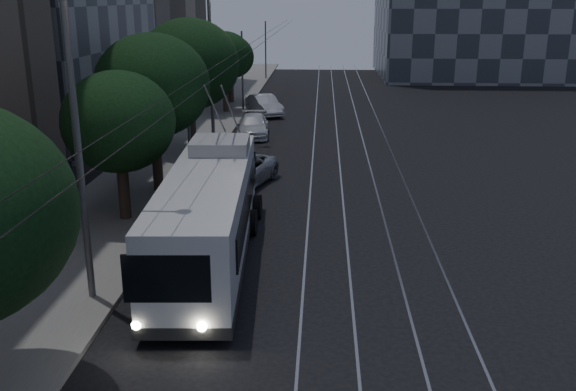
# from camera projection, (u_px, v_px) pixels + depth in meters

# --- Properties ---
(ground) EXTENTS (120.00, 120.00, 0.00)m
(ground) POSITION_uv_depth(u_px,v_px,m) (295.00, 276.00, 20.21)
(ground) COLOR black
(ground) RESTS_ON ground
(sidewalk) EXTENTS (5.00, 90.00, 0.15)m
(sidewalk) POSITION_uv_depth(u_px,v_px,m) (188.00, 138.00, 39.65)
(sidewalk) COLOR slate
(sidewalk) RESTS_ON ground
(tram_rails) EXTENTS (4.52, 90.00, 0.02)m
(tram_rails) POSITION_uv_depth(u_px,v_px,m) (350.00, 141.00, 39.15)
(tram_rails) COLOR #96969E
(tram_rails) RESTS_ON ground
(overhead_wires) EXTENTS (2.23, 90.00, 6.00)m
(overhead_wires) POSITION_uv_depth(u_px,v_px,m) (227.00, 83.00, 38.51)
(overhead_wires) COLOR black
(overhead_wires) RESTS_ON ground
(trolleybus) EXTENTS (3.10, 11.91, 5.63)m
(trolleybus) POSITION_uv_depth(u_px,v_px,m) (209.00, 213.00, 21.07)
(trolleybus) COLOR #BABABC
(trolleybus) RESTS_ON ground
(pickup_silver) EXTENTS (3.75, 5.57, 1.42)m
(pickup_silver) POSITION_uv_depth(u_px,v_px,m) (238.00, 172.00, 29.52)
(pickup_silver) COLOR #A6A9AE
(pickup_silver) RESTS_ON ground
(car_white_a) EXTENTS (2.33, 4.10, 1.32)m
(car_white_a) POSITION_uv_depth(u_px,v_px,m) (227.00, 149.00, 34.09)
(car_white_a) COLOR silver
(car_white_a) RESTS_ON ground
(car_white_b) EXTENTS (2.21, 4.72, 1.33)m
(car_white_b) POSITION_uv_depth(u_px,v_px,m) (253.00, 126.00, 40.34)
(car_white_b) COLOR silver
(car_white_b) RESTS_ON ground
(car_white_c) EXTENTS (3.31, 4.72, 1.48)m
(car_white_c) POSITION_uv_depth(u_px,v_px,m) (264.00, 105.00, 47.49)
(car_white_c) COLOR #B2B2B6
(car_white_c) RESTS_ON ground
(car_white_d) EXTENTS (1.68, 3.81, 1.27)m
(car_white_d) POSITION_uv_depth(u_px,v_px,m) (264.00, 102.00, 49.72)
(car_white_d) COLOR #B6B6BB
(car_white_d) RESTS_ON ground
(tree_1) EXTENTS (4.26, 4.26, 5.87)m
(tree_1) POSITION_uv_depth(u_px,v_px,m) (118.00, 122.00, 24.00)
(tree_1) COLOR black
(tree_1) RESTS_ON ground
(tree_2) EXTENTS (4.93, 4.93, 7.02)m
(tree_2) POSITION_uv_depth(u_px,v_px,m) (152.00, 86.00, 27.36)
(tree_2) COLOR black
(tree_2) RESTS_ON ground
(tree_3) EXTENTS (5.49, 5.49, 7.40)m
(tree_3) POSITION_uv_depth(u_px,v_px,m) (189.00, 64.00, 34.79)
(tree_3) COLOR black
(tree_3) RESTS_ON ground
(tree_4) EXTENTS (3.93, 3.93, 6.04)m
(tree_4) POSITION_uv_depth(u_px,v_px,m) (225.00, 56.00, 47.23)
(tree_4) COLOR black
(tree_4) RESTS_ON ground
(tree_5) EXTENTS (3.85, 3.85, 5.51)m
(tree_5) POSITION_uv_depth(u_px,v_px,m) (230.00, 57.00, 51.70)
(tree_5) COLOR black
(tree_5) RESTS_ON ground
(streetlamp_near) EXTENTS (2.31, 0.44, 9.48)m
(streetlamp_near) POSITION_uv_depth(u_px,v_px,m) (89.00, 103.00, 16.89)
(streetlamp_near) COLOR #5B5B5E
(streetlamp_near) RESTS_ON ground
(streetlamp_far) EXTENTS (2.21, 0.44, 8.99)m
(streetlamp_far) POSITION_uv_depth(u_px,v_px,m) (217.00, 50.00, 37.24)
(streetlamp_far) COLOR #5B5B5E
(streetlamp_far) RESTS_ON ground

